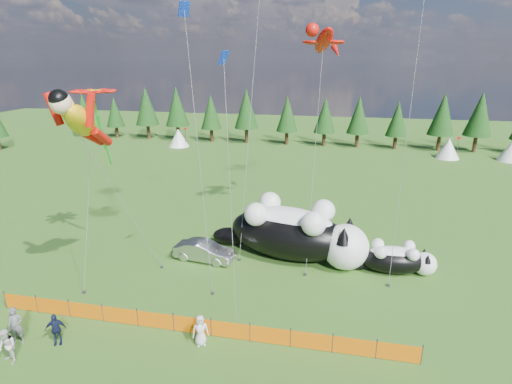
# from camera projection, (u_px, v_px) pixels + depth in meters

# --- Properties ---
(ground) EXTENTS (160.00, 160.00, 0.00)m
(ground) POSITION_uv_depth(u_px,v_px,m) (211.00, 300.00, 23.16)
(ground) COLOR #0F390A
(ground) RESTS_ON ground
(safety_fence) EXTENTS (22.06, 0.06, 1.10)m
(safety_fence) POSITION_uv_depth(u_px,v_px,m) (192.00, 325.00, 20.21)
(safety_fence) COLOR #262626
(safety_fence) RESTS_ON ground
(tree_line) EXTENTS (90.00, 4.00, 8.00)m
(tree_line) POSITION_uv_depth(u_px,v_px,m) (296.00, 120.00, 63.70)
(tree_line) COLOR black
(tree_line) RESTS_ON ground
(festival_tents) EXTENTS (50.00, 3.20, 2.80)m
(festival_tents) POSITION_uv_depth(u_px,v_px,m) (367.00, 145.00, 57.80)
(festival_tents) COLOR white
(festival_tents) RESTS_ON ground
(cat_large) EXTENTS (11.36, 5.76, 4.14)m
(cat_large) POSITION_uv_depth(u_px,v_px,m) (295.00, 232.00, 27.54)
(cat_large) COLOR black
(cat_large) RESTS_ON ground
(cat_small) EXTENTS (5.67, 2.19, 2.05)m
(cat_small) POSITION_uv_depth(u_px,v_px,m) (397.00, 259.00, 25.91)
(cat_small) COLOR black
(cat_small) RESTS_ON ground
(car) EXTENTS (4.33, 1.93, 1.38)m
(car) POSITION_uv_depth(u_px,v_px,m) (204.00, 251.00, 27.57)
(car) COLOR #ACACB1
(car) RESTS_ON ground
(spectator_a) EXTENTS (0.84, 0.71, 1.97)m
(spectator_a) POSITION_uv_depth(u_px,v_px,m) (16.00, 326.00, 19.41)
(spectator_a) COLOR #56565B
(spectator_a) RESTS_ON ground
(spectator_b) EXTENTS (0.98, 0.80, 1.75)m
(spectator_b) POSITION_uv_depth(u_px,v_px,m) (7.00, 347.00, 18.14)
(spectator_b) COLOR silver
(spectator_b) RESTS_ON ground
(spectator_c) EXTENTS (1.10, 0.88, 1.67)m
(spectator_c) POSITION_uv_depth(u_px,v_px,m) (56.00, 329.00, 19.39)
(spectator_c) COLOR #141938
(spectator_c) RESTS_ON ground
(spectator_e) EXTENTS (0.94, 0.82, 1.63)m
(spectator_e) POSITION_uv_depth(u_px,v_px,m) (200.00, 330.00, 19.35)
(spectator_e) COLOR silver
(spectator_e) RESTS_ON ground
(superhero_kite) EXTENTS (5.18, 6.46, 12.58)m
(superhero_kite) POSITION_uv_depth(u_px,v_px,m) (80.00, 121.00, 20.39)
(superhero_kite) COLOR #E6B20C
(superhero_kite) RESTS_ON ground
(gecko_kite) EXTENTS (4.32, 11.90, 16.80)m
(gecko_kite) POSITION_uv_depth(u_px,v_px,m) (324.00, 41.00, 29.04)
(gecko_kite) COLOR red
(gecko_kite) RESTS_ON ground
(flower_kite) EXTENTS (2.98, 6.16, 12.19)m
(flower_kite) POSITION_uv_depth(u_px,v_px,m) (94.00, 94.00, 24.66)
(flower_kite) COLOR red
(flower_kite) RESTS_ON ground
(diamond_kite_a) EXTENTS (2.92, 4.37, 17.01)m
(diamond_kite_a) POSITION_uv_depth(u_px,v_px,m) (185.00, 20.00, 22.70)
(diamond_kite_a) COLOR #0B29AC
(diamond_kite_a) RESTS_ON ground
(diamond_kite_c) EXTENTS (1.47, 3.36, 14.08)m
(diamond_kite_c) POSITION_uv_depth(u_px,v_px,m) (224.00, 75.00, 19.08)
(diamond_kite_c) COLOR #0B29AC
(diamond_kite_c) RESTS_ON ground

